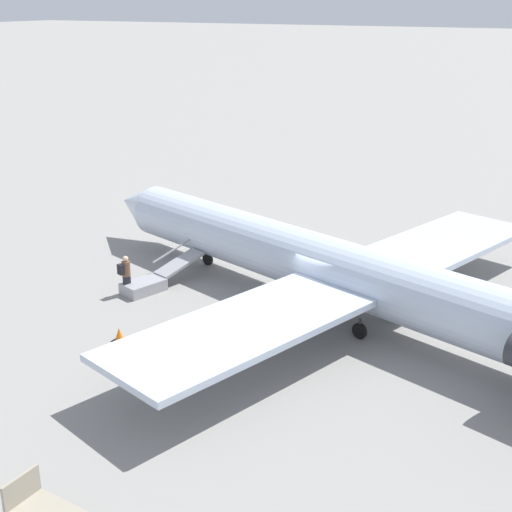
{
  "coord_description": "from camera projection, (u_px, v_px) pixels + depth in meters",
  "views": [
    {
      "loc": [
        -9.84,
        24.57,
        11.92
      ],
      "look_at": [
        3.55,
        -0.27,
        1.68
      ],
      "focal_mm": 50.0,
      "sensor_mm": 36.0,
      "label": 1
    }
  ],
  "objects": [
    {
      "name": "passenger",
      "position": [
        126.0,
        273.0,
        30.07
      ],
      "size": [
        0.42,
        0.57,
        1.74
      ],
      "rotation": [
        0.0,
        0.0,
        -1.87
      ],
      "color": "#23232D",
      "rests_on": "ground"
    },
    {
      "name": "airplane_main",
      "position": [
        349.0,
        273.0,
        27.55
      ],
      "size": [
        28.35,
        22.02,
        6.34
      ],
      "rotation": [
        0.0,
        0.0,
        -0.3
      ],
      "color": "silver",
      "rests_on": "ground"
    },
    {
      "name": "ground_plane",
      "position": [
        330.0,
        311.0,
        28.79
      ],
      "size": [
        600.0,
        600.0,
        0.0
      ],
      "primitive_type": "plane",
      "color": "gray"
    },
    {
      "name": "boarding_stairs",
      "position": [
        151.0,
        282.0,
        30.83
      ],
      "size": [
        2.13,
        4.13,
        1.62
      ],
      "rotation": [
        0.0,
        0.0,
        -1.87
      ],
      "color": "#99999E",
      "rests_on": "ground"
    },
    {
      "name": "traffic_cone_near_stairs",
      "position": [
        119.0,
        335.0,
        26.23
      ],
      "size": [
        0.47,
        0.47,
        0.52
      ],
      "color": "black",
      "rests_on": "ground"
    }
  ]
}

